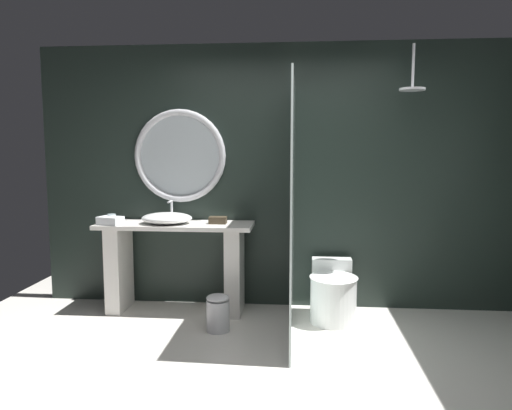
{
  "coord_description": "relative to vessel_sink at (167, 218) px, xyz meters",
  "views": [
    {
      "loc": [
        0.2,
        -2.88,
        1.58
      ],
      "look_at": [
        -0.14,
        0.97,
        1.13
      ],
      "focal_mm": 33.52,
      "sensor_mm": 36.0,
      "label": 1
    }
  ],
  "objects": [
    {
      "name": "waste_bin",
      "position": [
        0.56,
        -0.45,
        -0.76
      ],
      "size": [
        0.2,
        0.2,
        0.33
      ],
      "color": "silver",
      "rests_on": "ground_plane"
    },
    {
      "name": "round_wall_mirror",
      "position": [
        0.07,
        0.26,
        0.59
      ],
      "size": [
        0.92,
        0.06,
        0.92
      ],
      "color": "silver"
    },
    {
      "name": "back_wall_panel",
      "position": [
        1.05,
        0.35,
        0.38
      ],
      "size": [
        4.8,
        0.1,
        2.6
      ],
      "primitive_type": "cube",
      "color": "#1E2823",
      "rests_on": "ground_plane"
    },
    {
      "name": "rain_shower_head",
      "position": [
        2.25,
        -0.01,
        1.22
      ],
      "size": [
        0.23,
        0.23,
        0.4
      ],
      "color": "silver"
    },
    {
      "name": "tumbler_cup",
      "position": [
        -0.54,
        -0.01,
        -0.01
      ],
      "size": [
        0.08,
        0.08,
        0.09
      ],
      "primitive_type": "cylinder",
      "color": "silver",
      "rests_on": "vanity_counter"
    },
    {
      "name": "shower_glass_panel",
      "position": [
        1.2,
        -0.41,
        0.15
      ],
      "size": [
        0.02,
        1.42,
        2.16
      ],
      "primitive_type": "cube",
      "color": "silver",
      "rests_on": "ground_plane"
    },
    {
      "name": "vanity_counter",
      "position": [
        0.07,
        0.03,
        -0.41
      ],
      "size": [
        1.5,
        0.49,
        0.87
      ],
      "color": "silver",
      "rests_on": "ground_plane"
    },
    {
      "name": "vessel_sink",
      "position": [
        0.0,
        0.0,
        0.0
      ],
      "size": [
        0.49,
        0.4,
        0.21
      ],
      "color": "white",
      "rests_on": "vanity_counter"
    },
    {
      "name": "toilet",
      "position": [
        1.58,
        -0.11,
        -0.68
      ],
      "size": [
        0.44,
        0.59,
        0.53
      ],
      "color": "white",
      "rests_on": "ground_plane"
    },
    {
      "name": "folded_hand_towel",
      "position": [
        -0.51,
        -0.11,
        -0.02
      ],
      "size": [
        0.25,
        0.2,
        0.08
      ],
      "primitive_type": "cube",
      "rotation": [
        0.0,
        0.0,
        -0.28
      ],
      "color": "white",
      "rests_on": "vanity_counter"
    },
    {
      "name": "tissue_box",
      "position": [
        0.49,
        0.04,
        -0.02
      ],
      "size": [
        0.17,
        0.11,
        0.07
      ],
      "primitive_type": "cube",
      "color": "#3D3323",
      "rests_on": "vanity_counter"
    },
    {
      "name": "ground_plane",
      "position": [
        1.05,
        -1.55,
        -0.92
      ],
      "size": [
        5.76,
        5.76,
        0.0
      ],
      "primitive_type": "plane",
      "color": "silver"
    }
  ]
}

